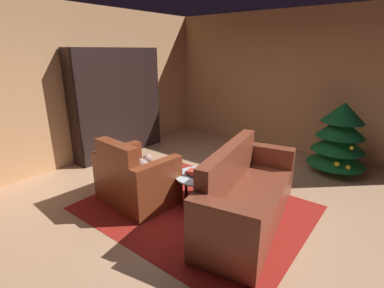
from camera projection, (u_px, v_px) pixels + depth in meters
name	position (u px, v px, depth m)	size (l,w,h in m)	color
ground_plane	(201.00, 203.00, 3.89)	(7.15, 7.15, 0.00)	tan
wall_back	(291.00, 82.00, 5.71)	(5.51, 0.06, 2.75)	tan
wall_left	(78.00, 87.00, 5.05)	(0.06, 6.08, 2.75)	tan
area_rug	(196.00, 207.00, 3.79)	(2.76, 2.20, 0.01)	maroon
bookshelf_unit	(123.00, 103.00, 5.60)	(0.35, 1.90, 2.03)	black
armchair_red	(135.00, 180.00, 3.85)	(1.05, 0.82, 0.91)	brown
couch_red	(246.00, 198.00, 3.39)	(1.07, 2.07, 0.94)	brown
coffee_table	(198.00, 178.00, 3.80)	(0.62, 0.62, 0.41)	black
book_stack_on_table	(195.00, 173.00, 3.77)	(0.23, 0.19, 0.07)	#295397
bottle_on_table	(211.00, 169.00, 3.74)	(0.08, 0.08, 0.25)	#10542F
decorated_tree	(339.00, 138.00, 4.73)	(0.94, 0.94, 1.20)	brown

